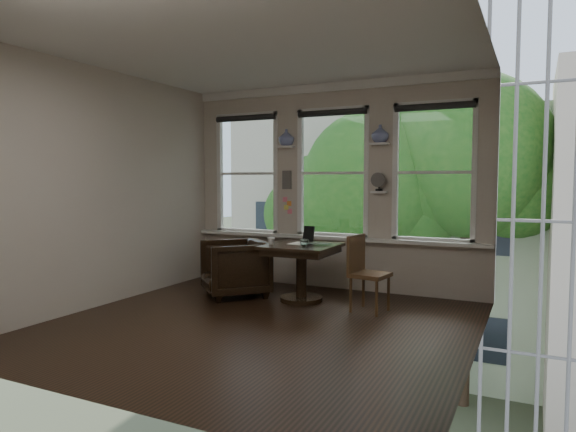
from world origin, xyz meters
The scene contains 25 objects.
ground centered at (0.00, 0.00, 0.00)m, with size 4.50×4.50×0.00m, color black.
ceiling centered at (0.00, 0.00, 3.00)m, with size 4.50×4.50×0.00m, color silver.
wall_back centered at (0.00, 2.25, 1.50)m, with size 4.50×4.50×0.00m, color beige.
wall_front centered at (0.00, -2.25, 1.50)m, with size 4.50×4.50×0.00m, color beige.
wall_left centered at (-2.25, 0.00, 1.50)m, with size 4.50×4.50×0.00m, color beige.
wall_right centered at (2.25, 0.00, 1.50)m, with size 4.50×4.50×0.00m, color beige.
window_left centered at (-1.45, 2.25, 1.70)m, with size 1.10×0.12×1.90m, color white, non-canonical shape.
window_center centered at (0.00, 2.25, 1.70)m, with size 1.10×0.12×1.90m, color white, non-canonical shape.
window_right centered at (1.45, 2.25, 1.70)m, with size 1.10×0.12×1.90m, color white, non-canonical shape.
shelf_left centered at (-0.72, 2.15, 2.10)m, with size 0.26×0.16×0.03m, color white.
shelf_right centered at (0.72, 2.15, 2.10)m, with size 0.26×0.16×0.03m, color white.
intercom centered at (-0.72, 2.18, 1.60)m, with size 0.14×0.06×0.28m, color #59544F.
sticky_notes centered at (-0.72, 2.19, 1.25)m, with size 0.16×0.01×0.24m, color pink, non-canonical shape.
desk_fan centered at (0.72, 2.13, 1.53)m, with size 0.20×0.20×0.24m, color #59544F, non-canonical shape.
vase_left centered at (-0.72, 2.15, 2.24)m, with size 0.24×0.24×0.25m, color silver.
vase_right centered at (0.72, 2.15, 2.24)m, with size 0.24×0.24×0.25m, color silver.
table centered at (-0.05, 1.23, 0.38)m, with size 0.90×0.90×0.75m, color black, non-canonical shape.
armchair_left centered at (-1.00, 1.11, 0.39)m, with size 0.83×0.85×0.77m, color black.
cushion_red centered at (-1.00, 1.11, 0.45)m, with size 0.45×0.45×0.06m, color maroon.
side_chair_right centered at (0.92, 1.10, 0.46)m, with size 0.42×0.42×0.92m, color #412717, non-canonical shape.
laptop centered at (0.17, 1.25, 0.76)m, with size 0.33×0.21×0.03m, color black.
mug centered at (-0.42, 1.08, 0.80)m, with size 0.10×0.10×0.09m, color white.
drinking_glass centered at (0.07, 1.06, 0.80)m, with size 0.12×0.12×0.09m, color white.
tablet centered at (-0.08, 1.54, 0.86)m, with size 0.16×0.02×0.22m, color black.
papers centered at (-0.13, 1.33, 0.75)m, with size 0.22×0.30×0.00m, color silver.
Camera 1 is at (2.71, -4.86, 1.59)m, focal length 32.00 mm.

